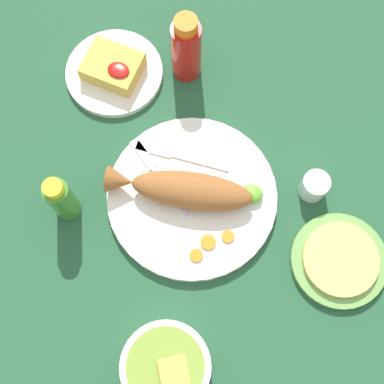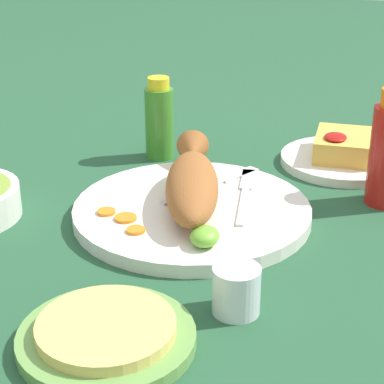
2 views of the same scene
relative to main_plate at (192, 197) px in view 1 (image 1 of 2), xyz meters
name	(u,v)px [view 1 (image 1 of 2)]	position (x,y,z in m)	size (l,w,h in m)	color
ground_plane	(192,198)	(0.00, 0.00, -0.01)	(4.00, 4.00, 0.00)	#235133
main_plate	(192,197)	(0.00, 0.00, 0.00)	(0.32, 0.32, 0.02)	white
fried_fish	(183,189)	(-0.02, 0.00, 0.04)	(0.28, 0.13, 0.06)	#935628
fork_near	(156,172)	(-0.08, 0.02, 0.01)	(0.16, 0.11, 0.00)	silver
fork_far	(176,156)	(-0.06, 0.06, 0.01)	(0.19, 0.04, 0.00)	silver
carrot_slice_near	(196,255)	(0.05, -0.10, 0.01)	(0.02, 0.02, 0.00)	orange
carrot_slice_mid	(208,242)	(0.06, -0.07, 0.01)	(0.03, 0.03, 0.00)	orange
carrot_slice_far	(228,237)	(0.09, -0.05, 0.01)	(0.02, 0.02, 0.00)	orange
lime_wedge_main	(252,193)	(0.10, 0.04, 0.02)	(0.04, 0.04, 0.02)	#6BB233
hot_sauce_bottle_red	(186,49)	(-0.12, 0.25, 0.07)	(0.06, 0.06, 0.17)	#B21914
hot_sauce_bottle_green	(62,199)	(-0.21, -0.11, 0.05)	(0.05, 0.05, 0.13)	#3D8428
salt_cup	(314,187)	(0.20, 0.10, 0.01)	(0.05, 0.05, 0.05)	silver
side_plate_fries	(114,73)	(-0.25, 0.18, 0.00)	(0.20, 0.20, 0.01)	white
fries_pile	(113,67)	(-0.25, 0.18, 0.02)	(0.11, 0.09, 0.04)	gold
guacamole_bowl	(166,367)	(0.08, -0.30, 0.02)	(0.15, 0.15, 0.06)	white
tortilla_plate	(339,261)	(0.29, -0.01, 0.00)	(0.18, 0.18, 0.01)	#6B9E4C
tortilla_stack	(341,259)	(0.29, -0.01, 0.01)	(0.14, 0.14, 0.01)	#E0C666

